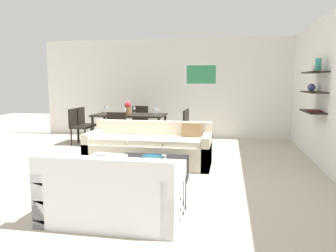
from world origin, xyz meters
name	(u,v)px	position (x,y,z in m)	size (l,w,h in m)	color
ground_plane	(149,169)	(0.00, 0.00, 0.00)	(18.00, 18.00, 0.00)	#BCB29E
back_wall_unit	(189,88)	(0.30, 3.53, 1.35)	(8.40, 0.09, 2.70)	silver
right_wall_shelf_unit	(326,92)	(3.03, 0.60, 1.35)	(0.34, 8.20, 2.70)	silver
sofa_beige	(150,149)	(-0.05, 0.34, 0.29)	(2.28, 0.90, 0.78)	beige
loveseat_white	(114,194)	(0.13, -2.16, 0.29)	(1.51, 0.90, 0.78)	white
coffee_table	(150,173)	(0.24, -0.89, 0.19)	(1.06, 0.94, 0.38)	black
decorative_bowl	(152,158)	(0.29, -0.91, 0.42)	(0.31, 0.31, 0.07)	navy
candle_jar	(164,157)	(0.43, -0.78, 0.41)	(0.07, 0.07, 0.06)	silver
dining_table	(130,117)	(-1.00, 2.17, 0.68)	(1.73, 0.90, 0.75)	black
dining_chair_right_far	(182,124)	(0.27, 2.37, 0.50)	(0.44, 0.44, 0.88)	black
dining_chair_head	(139,120)	(-1.00, 3.02, 0.50)	(0.44, 0.44, 0.88)	black
dining_chair_foot	(118,129)	(-1.00, 1.32, 0.50)	(0.44, 0.44, 0.88)	black
dining_chair_left_far	(85,122)	(-2.27, 2.37, 0.50)	(0.44, 0.44, 0.88)	black
dining_chair_right_near	(180,126)	(0.27, 1.97, 0.50)	(0.44, 0.44, 0.88)	black
dining_chair_left_near	(78,124)	(-2.27, 1.97, 0.50)	(0.44, 0.44, 0.88)	black
wine_glass_right_far	(157,110)	(-0.35, 2.28, 0.85)	(0.08, 0.08, 0.14)	silver
wine_glass_head	(134,108)	(-1.00, 2.56, 0.86)	(0.06, 0.06, 0.15)	silver
wine_glass_right_near	(155,110)	(-0.35, 2.06, 0.87)	(0.06, 0.06, 0.18)	silver
wine_glass_left_far	(106,108)	(-1.65, 2.28, 0.89)	(0.08, 0.08, 0.19)	silver
wine_glass_foot	(125,110)	(-1.00, 1.78, 0.88)	(0.06, 0.06, 0.19)	silver
centerpiece_vase	(128,108)	(-1.04, 2.16, 0.91)	(0.16, 0.16, 0.31)	olive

